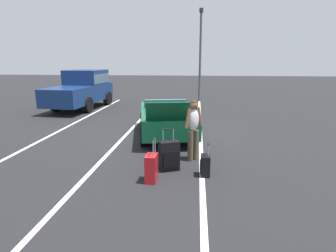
# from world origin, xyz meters

# --- Properties ---
(ground_plane) EXTENTS (80.00, 80.00, 0.00)m
(ground_plane) POSITION_xyz_m (0.00, 0.00, 0.00)
(ground_plane) COLOR black
(lot_line_near) EXTENTS (18.00, 0.12, 0.01)m
(lot_line_near) POSITION_xyz_m (0.00, -1.25, 0.00)
(lot_line_near) COLOR silver
(lot_line_near) RESTS_ON ground_plane
(lot_line_mid) EXTENTS (18.00, 0.12, 0.01)m
(lot_line_mid) POSITION_xyz_m (0.00, 1.45, 0.00)
(lot_line_mid) COLOR silver
(lot_line_mid) RESTS_ON ground_plane
(lot_line_far) EXTENTS (18.00, 0.12, 0.01)m
(lot_line_far) POSITION_xyz_m (0.00, 4.15, 0.00)
(lot_line_far) COLOR silver
(lot_line_far) RESTS_ON ground_plane
(convertible_car) EXTENTS (4.43, 2.50, 1.51)m
(convertible_car) POSITION_xyz_m (0.19, 0.04, 0.59)
(convertible_car) COLOR #0F4C2D
(convertible_car) RESTS_ON ground_plane
(suitcase_large_black) EXTENTS (0.44, 0.55, 1.05)m
(suitcase_large_black) POSITION_xyz_m (-3.39, -0.44, 0.37)
(suitcase_large_black) COLOR black
(suitcase_large_black) RESTS_ON ground_plane
(suitcase_medium_bright) EXTENTS (0.41, 0.26, 1.01)m
(suitcase_medium_bright) POSITION_xyz_m (-4.11, -0.11, 0.31)
(suitcase_medium_bright) COLOR red
(suitcase_medium_bright) RESTS_ON ground_plane
(suitcase_small_carryon) EXTENTS (0.35, 0.24, 0.79)m
(suitcase_small_carryon) POSITION_xyz_m (-3.66, -1.32, 0.25)
(suitcase_small_carryon) COLOR black
(suitcase_small_carryon) RESTS_ON ground_plane
(traveler_person) EXTENTS (0.48, 0.50, 1.65)m
(traveler_person) POSITION_xyz_m (-2.59, -1.02, 0.93)
(traveler_person) COLOR #4C3F2D
(traveler_person) RESTS_ON ground_plane
(parked_pickup_truck_near) EXTENTS (5.14, 2.36, 2.10)m
(parked_pickup_truck_near) POSITION_xyz_m (5.58, 5.28, 1.11)
(parked_pickup_truck_near) COLOR navy
(parked_pickup_truck_near) RESTS_ON ground_plane
(parking_lamp_post) EXTENTS (0.50, 0.24, 5.73)m
(parking_lamp_post) POSITION_xyz_m (8.84, -1.24, 3.28)
(parking_lamp_post) COLOR #4C4C51
(parking_lamp_post) RESTS_ON ground_plane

